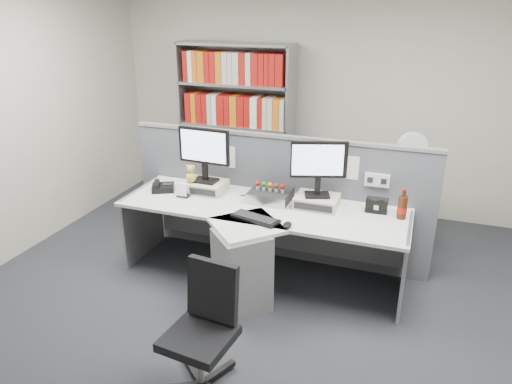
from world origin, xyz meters
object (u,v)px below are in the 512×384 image
at_px(desk_phone, 162,187).
at_px(shelving_unit, 237,128).
at_px(cola_bottle, 402,207).
at_px(mouse, 287,225).
at_px(keyboard, 255,218).
at_px(filing_cabinet, 404,212).
at_px(desktop_pc, 271,195).
at_px(speaker, 377,205).
at_px(desk_calendar, 183,191).
at_px(office_chair, 204,327).
at_px(desk_fan, 412,151).
at_px(monitor_right, 319,164).
at_px(desk, 254,243).
at_px(monitor_left, 204,150).

height_order(desk_phone, shelving_unit, shelving_unit).
relative_size(desk_phone, cola_bottle, 1.00).
xyz_separation_m(mouse, cola_bottle, (0.86, 0.50, 0.08)).
distance_m(keyboard, cola_bottle, 1.24).
bearing_deg(cola_bottle, filing_cabinet, 89.86).
relative_size(desktop_pc, speaker, 1.99).
bearing_deg(desktop_pc, mouse, -58.37).
relative_size(desktop_pc, desk_calendar, 2.77).
distance_m(cola_bottle, office_chair, 1.97).
bearing_deg(speaker, cola_bottle, -17.20).
bearing_deg(desk_fan, mouse, -119.65).
bearing_deg(desk_fan, monitor_right, -126.01).
distance_m(keyboard, desk_phone, 1.13).
distance_m(desk_phone, desk_fan, 2.53).
height_order(desk, desk_phone, desk_phone).
distance_m(monitor_right, desk_phone, 1.55).
bearing_deg(office_chair, desktop_pc, 92.51).
bearing_deg(speaker, office_chair, -118.20).
distance_m(desk_phone, shelving_unit, 1.61).
height_order(speaker, desk_fan, desk_fan).
height_order(keyboard, cola_bottle, cola_bottle).
distance_m(monitor_right, desk_calendar, 1.30).
xyz_separation_m(speaker, filing_cabinet, (0.22, 0.96, -0.43)).
height_order(filing_cabinet, desk_fan, desk_fan).
distance_m(monitor_left, cola_bottle, 1.86).
height_order(keyboard, desk_calendar, desk_calendar).
relative_size(keyboard, desk_phone, 1.64).
bearing_deg(monitor_left, speaker, 2.02).
bearing_deg(office_chair, speaker, 61.80).
relative_size(mouse, desk_calendar, 0.83).
relative_size(desk_calendar, shelving_unit, 0.07).
xyz_separation_m(desk, shelving_unit, (-0.90, 1.85, 0.52)).
distance_m(desk_fan, office_chair, 2.89).
bearing_deg(monitor_right, office_chair, -102.88).
relative_size(monitor_left, keyboard, 1.19).
bearing_deg(monitor_left, desk_phone, -162.72).
relative_size(monitor_left, desk_calendar, 3.93).
bearing_deg(keyboard, filing_cabinet, 51.83).
xyz_separation_m(shelving_unit, desk_fan, (2.10, -0.45, 0.05)).
xyz_separation_m(desktop_pc, cola_bottle, (1.17, -0.00, 0.05)).
bearing_deg(speaker, monitor_left, -177.98).
height_order(desk_phone, cola_bottle, cola_bottle).
bearing_deg(filing_cabinet, monitor_right, -126.01).
bearing_deg(cola_bottle, monitor_right, 179.30).
bearing_deg(desktop_pc, filing_cabinet, 41.02).
height_order(monitor_right, filing_cabinet, monitor_right).
height_order(monitor_left, desktop_pc, monitor_left).
xyz_separation_m(monitor_left, desktop_pc, (0.66, -0.00, -0.37)).
bearing_deg(keyboard, desk, 119.08).
xyz_separation_m(desk_phone, filing_cabinet, (2.24, 1.14, -0.40)).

